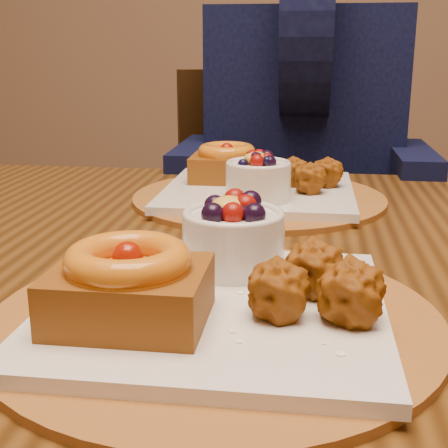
{
  "coord_description": "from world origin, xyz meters",
  "views": [
    {
      "loc": [
        0.05,
        -0.58,
        0.98
      ],
      "look_at": [
        -0.02,
        -0.05,
        0.83
      ],
      "focal_mm": 50.0,
      "sensor_mm": 36.0,
      "label": 1
    }
  ],
  "objects_px": {
    "place_setting_near": "(212,289)",
    "chair_far": "(282,250)",
    "dining_table": "(243,305)",
    "place_setting_far": "(257,185)",
    "diner": "(305,99)"
  },
  "relations": [
    {
      "from": "place_setting_far",
      "to": "chair_far",
      "type": "relative_size",
      "value": 0.41
    },
    {
      "from": "place_setting_far",
      "to": "diner",
      "type": "xyz_separation_m",
      "value": [
        0.06,
        0.44,
        0.09
      ]
    },
    {
      "from": "dining_table",
      "to": "place_setting_far",
      "type": "xyz_separation_m",
      "value": [
        -0.0,
        0.21,
        0.1
      ]
    },
    {
      "from": "place_setting_near",
      "to": "chair_far",
      "type": "relative_size",
      "value": 0.41
    },
    {
      "from": "place_setting_near",
      "to": "diner",
      "type": "distance_m",
      "value": 0.88
    },
    {
      "from": "place_setting_near",
      "to": "diner",
      "type": "xyz_separation_m",
      "value": [
        0.06,
        0.87,
        0.09
      ]
    },
    {
      "from": "chair_far",
      "to": "place_setting_near",
      "type": "bearing_deg",
      "value": -111.04
    },
    {
      "from": "place_setting_near",
      "to": "chair_far",
      "type": "xyz_separation_m",
      "value": [
        0.02,
        0.93,
        -0.27
      ]
    },
    {
      "from": "place_setting_far",
      "to": "diner",
      "type": "bearing_deg",
      "value": 81.83
    },
    {
      "from": "dining_table",
      "to": "chair_far",
      "type": "relative_size",
      "value": 1.72
    },
    {
      "from": "dining_table",
      "to": "place_setting_far",
      "type": "height_order",
      "value": "place_setting_far"
    },
    {
      "from": "diner",
      "to": "place_setting_far",
      "type": "bearing_deg",
      "value": -98.99
    },
    {
      "from": "dining_table",
      "to": "chair_far",
      "type": "xyz_separation_m",
      "value": [
        0.02,
        0.71,
        -0.16
      ]
    },
    {
      "from": "place_setting_near",
      "to": "place_setting_far",
      "type": "height_order",
      "value": "place_setting_near"
    },
    {
      "from": "place_setting_near",
      "to": "place_setting_far",
      "type": "bearing_deg",
      "value": 89.92
    }
  ]
}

